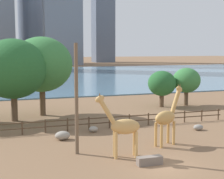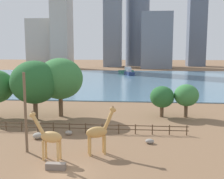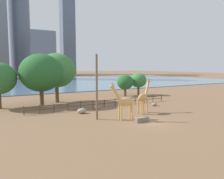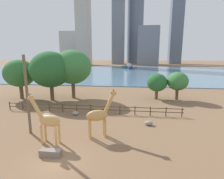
{
  "view_description": "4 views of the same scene",
  "coord_description": "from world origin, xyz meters",
  "px_view_note": "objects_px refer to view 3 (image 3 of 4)",
  "views": [
    {
      "loc": [
        -10.39,
        -20.49,
        8.1
      ],
      "look_at": [
        2.99,
        20.7,
        2.82
      ],
      "focal_mm": 55.0,
      "sensor_mm": 36.0,
      "label": 1
    },
    {
      "loc": [
        6.34,
        -22.92,
        10.72
      ],
      "look_at": [
        2.43,
        22.58,
        4.24
      ],
      "focal_mm": 45.0,
      "sensor_mm": 36.0,
      "label": 2
    },
    {
      "loc": [
        -17.21,
        -20.65,
        6.91
      ],
      "look_at": [
        -0.82,
        8.07,
        3.4
      ],
      "focal_mm": 35.0,
      "sensor_mm": 36.0,
      "label": 3
    },
    {
      "loc": [
        5.98,
        -12.02,
        8.4
      ],
      "look_at": [
        2.39,
        17.43,
        2.55
      ],
      "focal_mm": 28.0,
      "sensor_mm": 36.0,
      "label": 4
    }
  ],
  "objects_px": {
    "tree_center_broad": "(138,80)",
    "giraffe_tall": "(124,102)",
    "tree_left_large": "(41,73)",
    "boat_ferry": "(35,78)",
    "boulder_small": "(97,107)",
    "feeding_trough": "(142,120)",
    "boulder_near_fence": "(154,104)",
    "utility_pole": "(97,87)",
    "boulder_by_pole": "(82,111)",
    "giraffe_companion": "(143,97)",
    "boat_barge": "(28,77)",
    "tree_right_tall": "(125,82)",
    "tree_right_small": "(56,70)"
  },
  "relations": [
    {
      "from": "giraffe_tall",
      "to": "boulder_by_pole",
      "type": "distance_m",
      "value": 7.37
    },
    {
      "from": "boulder_near_fence",
      "to": "feeding_trough",
      "type": "bearing_deg",
      "value": -138.28
    },
    {
      "from": "giraffe_tall",
      "to": "boat_ferry",
      "type": "xyz_separation_m",
      "value": [
        5.43,
        91.99,
        -1.08
      ]
    },
    {
      "from": "giraffe_tall",
      "to": "tree_left_large",
      "type": "xyz_separation_m",
      "value": [
        -7.13,
        15.67,
        3.47
      ]
    },
    {
      "from": "boat_ferry",
      "to": "boat_barge",
      "type": "height_order",
      "value": "boat_ferry"
    },
    {
      "from": "feeding_trough",
      "to": "boulder_by_pole",
      "type": "bearing_deg",
      "value": 118.84
    },
    {
      "from": "tree_left_large",
      "to": "boat_ferry",
      "type": "xyz_separation_m",
      "value": [
        12.56,
        76.32,
        -4.55
      ]
    },
    {
      "from": "boulder_near_fence",
      "to": "tree_right_tall",
      "type": "xyz_separation_m",
      "value": [
        2.54,
        13.34,
        2.95
      ]
    },
    {
      "from": "boulder_by_pole",
      "to": "giraffe_tall",
      "type": "bearing_deg",
      "value": -61.22
    },
    {
      "from": "utility_pole",
      "to": "tree_right_tall",
      "type": "distance_m",
      "value": 23.2
    },
    {
      "from": "boulder_near_fence",
      "to": "boulder_small",
      "type": "bearing_deg",
      "value": 166.2
    },
    {
      "from": "boulder_small",
      "to": "feeding_trough",
      "type": "relative_size",
      "value": 0.5
    },
    {
      "from": "tree_center_broad",
      "to": "tree_left_large",
      "type": "bearing_deg",
      "value": -171.97
    },
    {
      "from": "utility_pole",
      "to": "boulder_near_fence",
      "type": "xyz_separation_m",
      "value": [
        13.04,
        3.81,
        -3.95
      ]
    },
    {
      "from": "utility_pole",
      "to": "tree_left_large",
      "type": "distance_m",
      "value": 14.5
    },
    {
      "from": "giraffe_tall",
      "to": "boulder_by_pole",
      "type": "height_order",
      "value": "giraffe_tall"
    },
    {
      "from": "giraffe_tall",
      "to": "boulder_by_pole",
      "type": "relative_size",
      "value": 3.65
    },
    {
      "from": "boat_ferry",
      "to": "giraffe_tall",
      "type": "bearing_deg",
      "value": -21.87
    },
    {
      "from": "giraffe_tall",
      "to": "tree_left_large",
      "type": "relative_size",
      "value": 0.54
    },
    {
      "from": "utility_pole",
      "to": "boulder_by_pole",
      "type": "height_order",
      "value": "utility_pole"
    },
    {
      "from": "boulder_by_pole",
      "to": "tree_right_tall",
      "type": "relative_size",
      "value": 0.27
    },
    {
      "from": "utility_pole",
      "to": "boat_ferry",
      "type": "bearing_deg",
      "value": 84.62
    },
    {
      "from": "boat_ferry",
      "to": "boulder_small",
      "type": "bearing_deg",
      "value": -22.25
    },
    {
      "from": "tree_center_broad",
      "to": "tree_right_tall",
      "type": "bearing_deg",
      "value": 179.87
    },
    {
      "from": "boulder_near_fence",
      "to": "boulder_by_pole",
      "type": "height_order",
      "value": "boulder_by_pole"
    },
    {
      "from": "tree_right_tall",
      "to": "utility_pole",
      "type": "bearing_deg",
      "value": -132.27
    },
    {
      "from": "feeding_trough",
      "to": "boat_ferry",
      "type": "distance_m",
      "value": 94.27
    },
    {
      "from": "tree_right_tall",
      "to": "boat_ferry",
      "type": "distance_m",
      "value": 73.37
    },
    {
      "from": "giraffe_companion",
      "to": "feeding_trough",
      "type": "xyz_separation_m",
      "value": [
        -3.36,
        -4.08,
        -2.07
      ]
    },
    {
      "from": "feeding_trough",
      "to": "tree_left_large",
      "type": "height_order",
      "value": "tree_left_large"
    },
    {
      "from": "boulder_small",
      "to": "tree_center_broad",
      "type": "distance_m",
      "value": 19.95
    },
    {
      "from": "boulder_by_pole",
      "to": "tree_center_broad",
      "type": "relative_size",
      "value": 0.25
    },
    {
      "from": "boulder_small",
      "to": "feeding_trough",
      "type": "xyz_separation_m",
      "value": [
        1.3,
        -10.3,
        0.02
      ]
    },
    {
      "from": "boulder_by_pole",
      "to": "boat_barge",
      "type": "relative_size",
      "value": 0.19
    },
    {
      "from": "tree_right_small",
      "to": "boulder_by_pole",
      "type": "bearing_deg",
      "value": -88.33
    },
    {
      "from": "tree_center_broad",
      "to": "giraffe_tall",
      "type": "bearing_deg",
      "value": -130.71
    },
    {
      "from": "boulder_near_fence",
      "to": "tree_left_large",
      "type": "xyz_separation_m",
      "value": [
        -17.12,
        10.02,
        5.52
      ]
    },
    {
      "from": "tree_left_large",
      "to": "boat_ferry",
      "type": "bearing_deg",
      "value": 80.66
    },
    {
      "from": "tree_right_small",
      "to": "boat_barge",
      "type": "xyz_separation_m",
      "value": [
        7.7,
        84.13,
        -4.94
      ]
    },
    {
      "from": "utility_pole",
      "to": "tree_left_large",
      "type": "xyz_separation_m",
      "value": [
        -4.07,
        13.83,
        1.57
      ]
    },
    {
      "from": "giraffe_companion",
      "to": "feeding_trough",
      "type": "bearing_deg",
      "value": -151.68
    },
    {
      "from": "boulder_near_fence",
      "to": "tree_right_tall",
      "type": "relative_size",
      "value": 0.2
    },
    {
      "from": "boulder_small",
      "to": "tree_center_broad",
      "type": "xyz_separation_m",
      "value": [
        16.42,
        10.85,
        3.26
      ]
    },
    {
      "from": "utility_pole",
      "to": "feeding_trough",
      "type": "distance_m",
      "value": 7.06
    },
    {
      "from": "boulder_small",
      "to": "tree_center_broad",
      "type": "bearing_deg",
      "value": 33.46
    },
    {
      "from": "tree_left_large",
      "to": "tree_center_broad",
      "type": "xyz_separation_m",
      "value": [
        23.46,
        3.31,
        -2.25
      ]
    },
    {
      "from": "boulder_by_pole",
      "to": "boulder_small",
      "type": "height_order",
      "value": "boulder_by_pole"
    },
    {
      "from": "tree_center_broad",
      "to": "boat_barge",
      "type": "relative_size",
      "value": 0.77
    },
    {
      "from": "tree_right_tall",
      "to": "tree_left_large",
      "type": "bearing_deg",
      "value": -170.42
    },
    {
      "from": "boat_ferry",
      "to": "boat_barge",
      "type": "relative_size",
      "value": 1.08
    }
  ]
}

